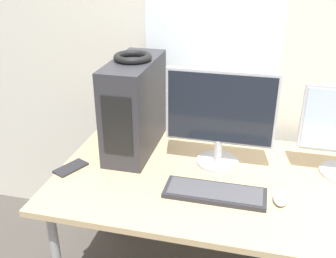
% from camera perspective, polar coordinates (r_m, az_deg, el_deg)
% --- Properties ---
extents(wall_back, '(8.00, 0.07, 2.70)m').
position_cam_1_polar(wall_back, '(2.11, 22.17, 14.92)').
color(wall_back, beige).
rests_on(wall_back, ground_plane).
extents(desk, '(2.29, 0.87, 0.73)m').
position_cam_1_polar(desk, '(1.82, 20.69, -9.31)').
color(desk, tan).
rests_on(desk, ground_plane).
extents(pc_tower, '(0.19, 0.48, 0.46)m').
position_cam_1_polar(pc_tower, '(1.91, -4.88, 3.30)').
color(pc_tower, '#2D2D33').
rests_on(pc_tower, desk).
extents(headphones, '(0.18, 0.18, 0.03)m').
position_cam_1_polar(headphones, '(1.84, -5.15, 10.37)').
color(headphones, black).
rests_on(headphones, pc_tower).
extents(monitor_main, '(0.49, 0.20, 0.45)m').
position_cam_1_polar(monitor_main, '(1.77, 7.57, 2.06)').
color(monitor_main, '#B7B7BC').
rests_on(monitor_main, desk).
extents(keyboard, '(0.42, 0.15, 0.02)m').
position_cam_1_polar(keyboard, '(1.65, 6.82, -9.17)').
color(keyboard, '#28282D').
rests_on(keyboard, desk).
extents(mouse, '(0.06, 0.11, 0.02)m').
position_cam_1_polar(mouse, '(1.67, 15.98, -9.67)').
color(mouse, '#B2B2B7').
rests_on(mouse, desk).
extents(cell_phone, '(0.13, 0.17, 0.01)m').
position_cam_1_polar(cell_phone, '(1.87, -13.92, -5.49)').
color(cell_phone, '#232328').
rests_on(cell_phone, desk).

